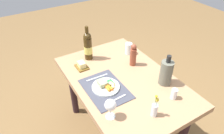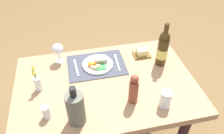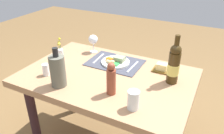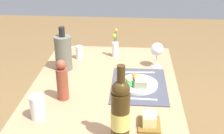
{
  "view_description": "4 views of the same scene",
  "coord_description": "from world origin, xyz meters",
  "px_view_note": "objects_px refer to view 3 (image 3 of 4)",
  "views": [
    {
      "loc": [
        1.14,
        -0.79,
        1.88
      ],
      "look_at": [
        -0.1,
        -0.06,
        0.82
      ],
      "focal_mm": 33.18,
      "sensor_mm": 36.0,
      "label": 1
    },
    {
      "loc": [
        0.19,
        1.07,
        1.81
      ],
      "look_at": [
        -0.05,
        -0.03,
        0.84
      ],
      "focal_mm": 35.11,
      "sensor_mm": 36.0,
      "label": 2
    },
    {
      "loc": [
        -0.69,
        1.26,
        1.55
      ],
      "look_at": [
        -0.07,
        0.05,
        0.83
      ],
      "focal_mm": 35.9,
      "sensor_mm": 36.0,
      "label": 3
    },
    {
      "loc": [
        -1.48,
        -0.16,
        1.55
      ],
      "look_at": [
        0.03,
        -0.04,
        0.84
      ],
      "focal_mm": 48.5,
      "sensor_mm": 36.0,
      "label": 4
    }
  ],
  "objects_px": {
    "dinner_plate": "(115,61)",
    "wine_glass": "(93,40)",
    "knife": "(99,58)",
    "salt_shaker": "(46,70)",
    "dining_table": "(107,86)",
    "butter_dish": "(162,68)",
    "wine_bottle": "(174,64)",
    "flower_vase": "(61,53)",
    "water_tumbler": "(133,101)",
    "cooler_bottle": "(58,71)",
    "fork": "(133,67)",
    "pepper_mill": "(111,79)"
  },
  "relations": [
    {
      "from": "dining_table",
      "to": "butter_dish",
      "type": "xyz_separation_m",
      "value": [
        -0.34,
        -0.24,
        0.12
      ]
    },
    {
      "from": "salt_shaker",
      "to": "butter_dish",
      "type": "distance_m",
      "value": 0.86
    },
    {
      "from": "pepper_mill",
      "to": "wine_glass",
      "type": "xyz_separation_m",
      "value": [
        0.44,
        -0.5,
        0.01
      ]
    },
    {
      "from": "fork",
      "to": "butter_dish",
      "type": "distance_m",
      "value": 0.22
    },
    {
      "from": "dinner_plate",
      "to": "butter_dish",
      "type": "height_order",
      "value": "same"
    },
    {
      "from": "dining_table",
      "to": "butter_dish",
      "type": "height_order",
      "value": "butter_dish"
    },
    {
      "from": "knife",
      "to": "wine_glass",
      "type": "height_order",
      "value": "wine_glass"
    },
    {
      "from": "fork",
      "to": "wine_glass",
      "type": "bearing_deg",
      "value": -13.67
    },
    {
      "from": "knife",
      "to": "salt_shaker",
      "type": "relative_size",
      "value": 2.23
    },
    {
      "from": "salt_shaker",
      "to": "water_tumbler",
      "type": "height_order",
      "value": "water_tumbler"
    },
    {
      "from": "water_tumbler",
      "to": "flower_vase",
      "type": "bearing_deg",
      "value": -21.9
    },
    {
      "from": "fork",
      "to": "cooler_bottle",
      "type": "height_order",
      "value": "cooler_bottle"
    },
    {
      "from": "knife",
      "to": "butter_dish",
      "type": "distance_m",
      "value": 0.53
    },
    {
      "from": "cooler_bottle",
      "to": "butter_dish",
      "type": "height_order",
      "value": "cooler_bottle"
    },
    {
      "from": "salt_shaker",
      "to": "butter_dish",
      "type": "height_order",
      "value": "salt_shaker"
    },
    {
      "from": "dinner_plate",
      "to": "wine_glass",
      "type": "bearing_deg",
      "value": -23.47
    },
    {
      "from": "fork",
      "to": "butter_dish",
      "type": "bearing_deg",
      "value": -164.75
    },
    {
      "from": "cooler_bottle",
      "to": "butter_dish",
      "type": "relative_size",
      "value": 2.12
    },
    {
      "from": "dinner_plate",
      "to": "wine_bottle",
      "type": "xyz_separation_m",
      "value": [
        -0.47,
        0.07,
        0.12
      ]
    },
    {
      "from": "fork",
      "to": "flower_vase",
      "type": "height_order",
      "value": "flower_vase"
    },
    {
      "from": "wine_bottle",
      "to": "wine_glass",
      "type": "bearing_deg",
      "value": -14.37
    },
    {
      "from": "wine_bottle",
      "to": "pepper_mill",
      "type": "distance_m",
      "value": 0.44
    },
    {
      "from": "wine_bottle",
      "to": "salt_shaker",
      "type": "relative_size",
      "value": 3.91
    },
    {
      "from": "water_tumbler",
      "to": "cooler_bottle",
      "type": "height_order",
      "value": "cooler_bottle"
    },
    {
      "from": "knife",
      "to": "salt_shaker",
      "type": "bearing_deg",
      "value": 58.68
    },
    {
      "from": "wine_bottle",
      "to": "wine_glass",
      "type": "distance_m",
      "value": 0.77
    },
    {
      "from": "pepper_mill",
      "to": "cooler_bottle",
      "type": "xyz_separation_m",
      "value": [
        0.36,
        0.07,
        0.01
      ]
    },
    {
      "from": "wine_glass",
      "to": "flower_vase",
      "type": "bearing_deg",
      "value": 61.88
    },
    {
      "from": "wine_bottle",
      "to": "pepper_mill",
      "type": "xyz_separation_m",
      "value": [
        0.31,
        0.31,
        -0.04
      ]
    },
    {
      "from": "pepper_mill",
      "to": "wine_glass",
      "type": "relative_size",
      "value": 1.37
    },
    {
      "from": "fork",
      "to": "water_tumbler",
      "type": "distance_m",
      "value": 0.5
    },
    {
      "from": "pepper_mill",
      "to": "dinner_plate",
      "type": "bearing_deg",
      "value": -67.37
    },
    {
      "from": "water_tumbler",
      "to": "wine_glass",
      "type": "bearing_deg",
      "value": -43.11
    },
    {
      "from": "flower_vase",
      "to": "butter_dish",
      "type": "height_order",
      "value": "flower_vase"
    },
    {
      "from": "dining_table",
      "to": "dinner_plate",
      "type": "bearing_deg",
      "value": -83.23
    },
    {
      "from": "fork",
      "to": "butter_dish",
      "type": "xyz_separation_m",
      "value": [
        -0.21,
        -0.05,
        0.02
      ]
    },
    {
      "from": "pepper_mill",
      "to": "knife",
      "type": "bearing_deg",
      "value": -50.62
    },
    {
      "from": "flower_vase",
      "to": "cooler_bottle",
      "type": "xyz_separation_m",
      "value": [
        -0.23,
        0.31,
        0.05
      ]
    },
    {
      "from": "dinner_plate",
      "to": "water_tumbler",
      "type": "height_order",
      "value": "water_tumbler"
    },
    {
      "from": "water_tumbler",
      "to": "wine_bottle",
      "type": "bearing_deg",
      "value": -108.18
    },
    {
      "from": "pepper_mill",
      "to": "flower_vase",
      "type": "bearing_deg",
      "value": -21.6
    },
    {
      "from": "dinner_plate",
      "to": "knife",
      "type": "bearing_deg",
      "value": -3.24
    },
    {
      "from": "dinner_plate",
      "to": "fork",
      "type": "xyz_separation_m",
      "value": [
        -0.15,
        -0.0,
        -0.01
      ]
    },
    {
      "from": "pepper_mill",
      "to": "cooler_bottle",
      "type": "relative_size",
      "value": 0.8
    },
    {
      "from": "pepper_mill",
      "to": "wine_glass",
      "type": "bearing_deg",
      "value": -49.0
    },
    {
      "from": "dining_table",
      "to": "salt_shaker",
      "type": "height_order",
      "value": "salt_shaker"
    },
    {
      "from": "dinner_plate",
      "to": "cooler_bottle",
      "type": "distance_m",
      "value": 0.51
    },
    {
      "from": "wine_bottle",
      "to": "flower_vase",
      "type": "xyz_separation_m",
      "value": [
        0.9,
        0.08,
        -0.08
      ]
    },
    {
      "from": "knife",
      "to": "wine_glass",
      "type": "bearing_deg",
      "value": -47.82
    },
    {
      "from": "dining_table",
      "to": "fork",
      "type": "bearing_deg",
      "value": -124.35
    }
  ]
}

